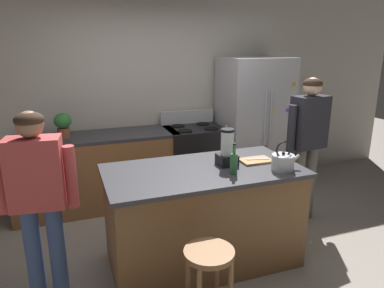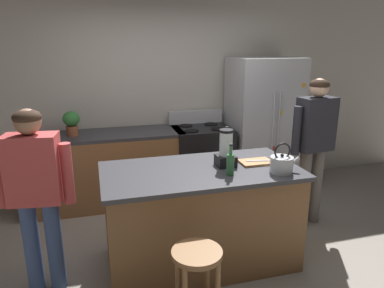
# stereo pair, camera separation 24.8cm
# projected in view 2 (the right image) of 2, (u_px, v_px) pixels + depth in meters

# --- Properties ---
(ground_plane) EXTENTS (14.00, 14.00, 0.00)m
(ground_plane) POSITION_uv_depth(u_px,v_px,m) (200.00, 260.00, 3.47)
(ground_plane) COLOR gray
(back_wall) EXTENTS (8.00, 0.10, 2.70)m
(back_wall) POSITION_uv_depth(u_px,v_px,m) (160.00, 94.00, 4.90)
(back_wall) COLOR #BCB7AD
(back_wall) RESTS_ON ground_plane
(kitchen_island) EXTENTS (1.77, 0.91, 0.94)m
(kitchen_island) POSITION_uv_depth(u_px,v_px,m) (201.00, 216.00, 3.34)
(kitchen_island) COLOR brown
(kitchen_island) RESTS_ON ground_plane
(back_counter_run) EXTENTS (2.00, 0.64, 0.94)m
(back_counter_run) POSITION_uv_depth(u_px,v_px,m) (106.00, 169.00, 4.57)
(back_counter_run) COLOR brown
(back_counter_run) RESTS_ON ground_plane
(refrigerator) EXTENTS (0.90, 0.73, 1.84)m
(refrigerator) POSITION_uv_depth(u_px,v_px,m) (263.00, 126.00, 4.95)
(refrigerator) COLOR #B7BABF
(refrigerator) RESTS_ON ground_plane
(stove_range) EXTENTS (0.76, 0.65, 1.12)m
(stove_range) POSITION_uv_depth(u_px,v_px,m) (201.00, 160.00, 4.87)
(stove_range) COLOR black
(stove_range) RESTS_ON ground_plane
(person_by_island_left) EXTENTS (0.60, 0.27, 1.56)m
(person_by_island_left) POSITION_uv_depth(u_px,v_px,m) (36.00, 186.00, 2.82)
(person_by_island_left) COLOR #384C7A
(person_by_island_left) RESTS_ON ground_plane
(person_by_sink_right) EXTENTS (0.60, 0.27, 1.67)m
(person_by_sink_right) POSITION_uv_depth(u_px,v_px,m) (314.00, 139.00, 3.93)
(person_by_sink_right) COLOR #66605B
(person_by_sink_right) RESTS_ON ground_plane
(bar_stool) EXTENTS (0.36, 0.36, 0.64)m
(bar_stool) POSITION_uv_depth(u_px,v_px,m) (197.00, 269.00, 2.52)
(bar_stool) COLOR brown
(bar_stool) RESTS_ON ground_plane
(potted_plant) EXTENTS (0.20, 0.20, 0.30)m
(potted_plant) POSITION_uv_depth(u_px,v_px,m) (71.00, 122.00, 4.30)
(potted_plant) COLOR brown
(potted_plant) RESTS_ON back_counter_run
(blender_appliance) EXTENTS (0.17, 0.17, 0.34)m
(blender_appliance) POSITION_uv_depth(u_px,v_px,m) (226.00, 151.00, 3.25)
(blender_appliance) COLOR black
(blender_appliance) RESTS_ON kitchen_island
(bottle_olive_oil) EXTENTS (0.07, 0.07, 0.28)m
(bottle_olive_oil) POSITION_uv_depth(u_px,v_px,m) (230.00, 164.00, 3.04)
(bottle_olive_oil) COLOR #2D6638
(bottle_olive_oil) RESTS_ON kitchen_island
(bottle_wine) EXTENTS (0.08, 0.08, 0.32)m
(bottle_wine) POSITION_uv_depth(u_px,v_px,m) (226.00, 147.00, 3.48)
(bottle_wine) COLOR #471923
(bottle_wine) RESTS_ON kitchen_island
(tea_kettle) EXTENTS (0.28, 0.20, 0.27)m
(tea_kettle) POSITION_uv_depth(u_px,v_px,m) (282.00, 164.00, 3.11)
(tea_kettle) COLOR #B7BABF
(tea_kettle) RESTS_ON kitchen_island
(cutting_board) EXTENTS (0.30, 0.20, 0.02)m
(cutting_board) POSITION_uv_depth(u_px,v_px,m) (256.00, 162.00, 3.36)
(cutting_board) COLOR #9E6B3D
(cutting_board) RESTS_ON kitchen_island
(chef_knife) EXTENTS (0.22, 0.07, 0.01)m
(chef_knife) POSITION_uv_depth(u_px,v_px,m) (258.00, 161.00, 3.36)
(chef_knife) COLOR #B7BABF
(chef_knife) RESTS_ON cutting_board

